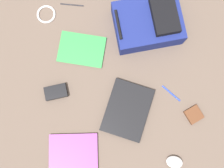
{
  "coord_description": "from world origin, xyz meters",
  "views": [
    {
      "loc": [
        -0.26,
        -0.01,
        1.62
      ],
      "look_at": [
        -0.04,
        0.01,
        0.02
      ],
      "focal_mm": 44.82,
      "sensor_mm": 36.0,
      "label": 1
    }
  ],
  "objects_px": {
    "backpack": "(149,23)",
    "laptop": "(128,110)",
    "book_manual": "(82,50)",
    "computer_mouse": "(174,162)",
    "book_blue": "(73,153)",
    "cable_coil": "(46,14)",
    "pen_black": "(171,93)",
    "power_brick": "(56,92)",
    "pen_blue": "(72,5)",
    "earbud_pouch": "(194,115)"
  },
  "relations": [
    {
      "from": "cable_coil",
      "to": "earbud_pouch",
      "type": "distance_m",
      "value": 1.06
    },
    {
      "from": "pen_black",
      "to": "book_manual",
      "type": "bearing_deg",
      "value": 67.33
    },
    {
      "from": "laptop",
      "to": "pen_black",
      "type": "relative_size",
      "value": 2.72
    },
    {
      "from": "book_manual",
      "to": "laptop",
      "type": "bearing_deg",
      "value": -139.39
    },
    {
      "from": "backpack",
      "to": "pen_black",
      "type": "bearing_deg",
      "value": -158.19
    },
    {
      "from": "computer_mouse",
      "to": "pen_black",
      "type": "xyz_separation_m",
      "value": [
        0.39,
        0.03,
        -0.01
      ]
    },
    {
      "from": "computer_mouse",
      "to": "earbud_pouch",
      "type": "bearing_deg",
      "value": -12.01
    },
    {
      "from": "book_manual",
      "to": "cable_coil",
      "type": "bearing_deg",
      "value": 48.4
    },
    {
      "from": "backpack",
      "to": "laptop",
      "type": "relative_size",
      "value": 1.2
    },
    {
      "from": "book_blue",
      "to": "power_brick",
      "type": "xyz_separation_m",
      "value": [
        0.34,
        0.13,
        0.01
      ]
    },
    {
      "from": "backpack",
      "to": "cable_coil",
      "type": "distance_m",
      "value": 0.62
    },
    {
      "from": "book_manual",
      "to": "backpack",
      "type": "bearing_deg",
      "value": -66.59
    },
    {
      "from": "pen_blue",
      "to": "earbud_pouch",
      "type": "distance_m",
      "value": 0.98
    },
    {
      "from": "book_blue",
      "to": "computer_mouse",
      "type": "xyz_separation_m",
      "value": [
        -0.01,
        -0.57,
        0.01
      ]
    },
    {
      "from": "backpack",
      "to": "book_blue",
      "type": "height_order",
      "value": "backpack"
    },
    {
      "from": "book_blue",
      "to": "power_brick",
      "type": "height_order",
      "value": "power_brick"
    },
    {
      "from": "backpack",
      "to": "earbud_pouch",
      "type": "xyz_separation_m",
      "value": [
        -0.51,
        -0.29,
        -0.06
      ]
    },
    {
      "from": "power_brick",
      "to": "computer_mouse",
      "type": "bearing_deg",
      "value": -116.67
    },
    {
      "from": "power_brick",
      "to": "cable_coil",
      "type": "bearing_deg",
      "value": 12.57
    },
    {
      "from": "book_blue",
      "to": "computer_mouse",
      "type": "height_order",
      "value": "computer_mouse"
    },
    {
      "from": "book_blue",
      "to": "pen_blue",
      "type": "bearing_deg",
      "value": 5.42
    },
    {
      "from": "book_manual",
      "to": "power_brick",
      "type": "bearing_deg",
      "value": 154.23
    },
    {
      "from": "book_manual",
      "to": "book_blue",
      "type": "bearing_deg",
      "value": -179.83
    },
    {
      "from": "book_blue",
      "to": "pen_blue",
      "type": "xyz_separation_m",
      "value": [
        0.88,
        0.08,
        -0.01
      ]
    },
    {
      "from": "laptop",
      "to": "pen_blue",
      "type": "bearing_deg",
      "value": 31.13
    },
    {
      "from": "laptop",
      "to": "power_brick",
      "type": "relative_size",
      "value": 2.87
    },
    {
      "from": "book_blue",
      "to": "computer_mouse",
      "type": "bearing_deg",
      "value": -91.2
    },
    {
      "from": "book_manual",
      "to": "pen_black",
      "type": "bearing_deg",
      "value": -112.67
    },
    {
      "from": "earbud_pouch",
      "to": "pen_blue",
      "type": "bearing_deg",
      "value": 50.6
    },
    {
      "from": "pen_blue",
      "to": "power_brick",
      "type": "bearing_deg",
      "value": 175.2
    },
    {
      "from": "book_blue",
      "to": "power_brick",
      "type": "relative_size",
      "value": 2.28
    },
    {
      "from": "book_manual",
      "to": "pen_black",
      "type": "height_order",
      "value": "book_manual"
    },
    {
      "from": "backpack",
      "to": "earbud_pouch",
      "type": "height_order",
      "value": "backpack"
    },
    {
      "from": "earbud_pouch",
      "to": "laptop",
      "type": "bearing_deg",
      "value": 89.8
    },
    {
      "from": "cable_coil",
      "to": "pen_blue",
      "type": "relative_size",
      "value": 0.79
    },
    {
      "from": "book_manual",
      "to": "pen_blue",
      "type": "bearing_deg",
      "value": 16.38
    },
    {
      "from": "laptop",
      "to": "book_blue",
      "type": "xyz_separation_m",
      "value": [
        -0.26,
        0.29,
        -0.01
      ]
    },
    {
      "from": "book_blue",
      "to": "pen_black",
      "type": "height_order",
      "value": "book_blue"
    },
    {
      "from": "laptop",
      "to": "cable_coil",
      "type": "relative_size",
      "value": 3.22
    },
    {
      "from": "laptop",
      "to": "book_blue",
      "type": "distance_m",
      "value": 0.39
    },
    {
      "from": "computer_mouse",
      "to": "earbud_pouch",
      "type": "distance_m",
      "value": 0.29
    },
    {
      "from": "pen_blue",
      "to": "book_blue",
      "type": "bearing_deg",
      "value": -174.58
    },
    {
      "from": "cable_coil",
      "to": "earbud_pouch",
      "type": "relative_size",
      "value": 1.33
    },
    {
      "from": "book_manual",
      "to": "computer_mouse",
      "type": "bearing_deg",
      "value": -137.14
    },
    {
      "from": "power_brick",
      "to": "earbud_pouch",
      "type": "distance_m",
      "value": 0.8
    },
    {
      "from": "laptop",
      "to": "book_manual",
      "type": "distance_m",
      "value": 0.45
    },
    {
      "from": "book_blue",
      "to": "backpack",
      "type": "bearing_deg",
      "value": -26.48
    },
    {
      "from": "book_manual",
      "to": "pen_black",
      "type": "relative_size",
      "value": 2.13
    },
    {
      "from": "backpack",
      "to": "laptop",
      "type": "height_order",
      "value": "backpack"
    },
    {
      "from": "backpack",
      "to": "laptop",
      "type": "xyz_separation_m",
      "value": [
        -0.51,
        0.09,
        -0.06
      ]
    }
  ]
}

